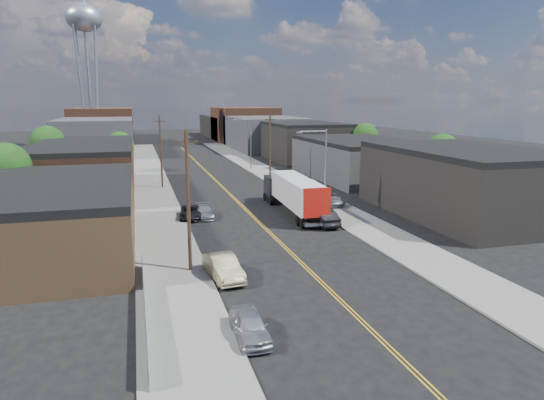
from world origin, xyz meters
TOP-DOWN VIEW (x-y plane):
  - ground at (0.00, 60.00)m, footprint 260.00×260.00m
  - centerline at (0.00, 45.00)m, footprint 0.32×120.00m
  - sidewalk_left at (-9.50, 45.00)m, footprint 5.00×140.00m
  - sidewalk_right at (9.50, 45.00)m, footprint 5.00×140.00m
  - warehouse_tan at (-18.00, 18.00)m, footprint 12.00×22.00m
  - warehouse_brown at (-18.00, 44.00)m, footprint 12.00×26.00m
  - industrial_right_a at (21.99, 20.00)m, footprint 14.00×22.00m
  - industrial_right_b at (22.00, 46.00)m, footprint 14.00×24.00m
  - industrial_right_c at (22.00, 72.00)m, footprint 14.00×22.00m
  - skyline_left_a at (-20.00, 95.00)m, footprint 16.00×30.00m
  - skyline_right_a at (20.00, 95.00)m, footprint 16.00×30.00m
  - skyline_left_b at (-20.00, 120.00)m, footprint 16.00×26.00m
  - skyline_right_b at (20.00, 120.00)m, footprint 16.00×26.00m
  - skyline_left_c at (-20.00, 140.00)m, footprint 16.00×40.00m
  - skyline_right_c at (20.00, 140.00)m, footprint 16.00×40.00m
  - water_tower at (-22.00, 110.00)m, footprint 9.00×9.00m
  - streetlight_near at (7.60, 25.00)m, footprint 3.39×0.25m
  - streetlight_far at (7.60, 60.00)m, footprint 3.39×0.25m
  - utility_pole_left_near at (-8.20, 10.00)m, footprint 1.60×0.26m
  - utility_pole_left_far at (-8.20, 45.00)m, footprint 1.60×0.26m
  - utility_pole_right at (8.20, 48.00)m, footprint 1.60×0.26m
  - chainlink_fence at (-11.50, 3.50)m, footprint 0.05×16.00m
  - tree_left_near at (-23.94, 30.00)m, footprint 4.85×4.76m
  - tree_left_mid at (-23.94, 55.00)m, footprint 5.10×5.04m
  - tree_left_far at (-13.94, 62.00)m, footprint 4.35×4.20m
  - tree_right_near at (30.06, 36.00)m, footprint 4.60×4.48m
  - tree_right_far at (30.06, 60.00)m, footprint 4.85×4.76m
  - semi_truck at (4.50, 25.77)m, footprint 3.13×15.46m
  - car_left_a at (-6.40, -0.79)m, footprint 1.70×4.15m
  - car_left_b at (-6.19, 8.00)m, footprint 2.33×5.10m
  - car_left_c at (-6.40, 26.00)m, footprint 2.73×4.93m
  - car_left_d at (-5.00, 26.00)m, footprint 2.10×4.53m
  - car_right_oncoming at (5.66, 19.65)m, footprint 1.85×4.98m
  - car_right_lot_a at (9.30, 28.00)m, footprint 3.70×5.87m
  - car_right_lot_b at (10.28, 36.00)m, footprint 3.66×6.08m
  - car_right_lot_c at (11.00, 39.90)m, footprint 2.48×4.70m

SIDE VIEW (x-z plane):
  - ground at x=0.00m, z-range 0.00..0.00m
  - centerline at x=0.00m, z-range 0.00..0.01m
  - sidewalk_left at x=-9.50m, z-range 0.00..0.15m
  - sidewalk_right at x=9.50m, z-range 0.00..0.15m
  - car_left_d at x=-5.00m, z-range 0.00..1.28m
  - car_left_c at x=-6.40m, z-range 0.00..1.31m
  - chainlink_fence at x=-11.50m, z-range 0.04..1.27m
  - car_left_a at x=-6.40m, z-range 0.00..1.41m
  - car_left_b at x=-6.19m, z-range 0.00..1.62m
  - car_right_oncoming at x=5.66m, z-range 0.00..1.63m
  - car_right_lot_a at x=9.30m, z-range 0.15..1.66m
  - car_right_lot_c at x=11.00m, z-range 0.15..1.67m
  - car_right_lot_b at x=10.28m, z-range 0.15..1.80m
  - semi_truck at x=4.50m, z-range 0.28..4.30m
  - warehouse_tan at x=-18.00m, z-range 0.00..5.60m
  - industrial_right_b at x=22.00m, z-range 0.00..6.10m
  - warehouse_brown at x=-18.00m, z-range 0.00..6.60m
  - skyline_left_c at x=-20.00m, z-range 0.00..7.00m
  - skyline_right_c at x=20.00m, z-range 0.00..7.00m
  - industrial_right_a at x=21.99m, z-range 0.00..7.10m
  - industrial_right_c at x=22.00m, z-range 0.00..7.60m
  - skyline_left_a at x=-20.00m, z-range 0.00..8.00m
  - skyline_right_a at x=20.00m, z-range 0.00..8.00m
  - tree_left_far at x=-13.94m, z-range 1.08..8.05m
  - tree_right_near at x=30.06m, z-range 1.15..8.59m
  - skyline_left_b at x=-20.00m, z-range 0.00..10.00m
  - skyline_right_b at x=20.00m, z-range 0.00..10.00m
  - utility_pole_left_near at x=-8.20m, z-range 0.14..10.14m
  - utility_pole_left_far at x=-8.20m, z-range 0.14..10.14m
  - utility_pole_right at x=8.20m, z-range 0.14..10.14m
  - tree_left_near at x=-23.94m, z-range 1.22..9.13m
  - tree_right_far at x=30.06m, z-range 1.22..9.13m
  - streetlight_near at x=7.60m, z-range 0.83..9.83m
  - streetlight_far at x=7.60m, z-range 0.83..9.83m
  - tree_left_mid at x=-23.94m, z-range 1.30..9.67m
  - water_tower at x=-22.00m, z-range 12.20..49.10m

